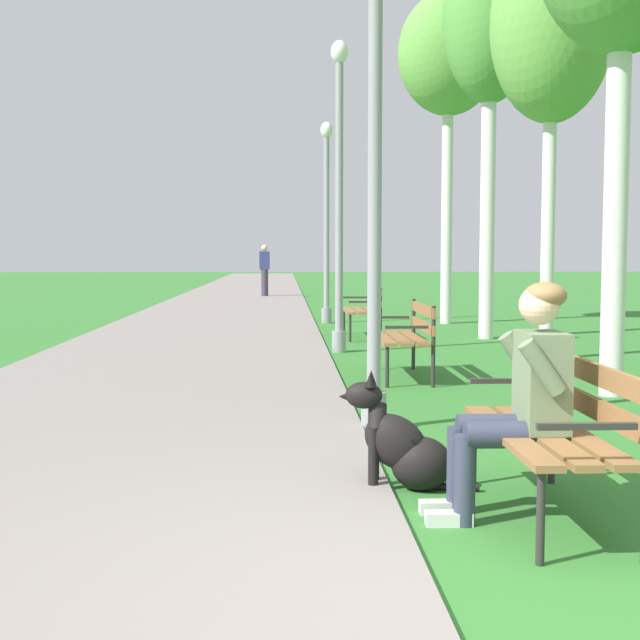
# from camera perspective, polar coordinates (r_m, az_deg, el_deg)

# --- Properties ---
(ground_plane) EXTENTS (120.00, 120.00, 0.00)m
(ground_plane) POSITION_cam_1_polar(r_m,az_deg,el_deg) (3.67, 11.86, -18.12)
(ground_plane) COLOR #33752D
(paved_path) EXTENTS (3.96, 60.00, 0.04)m
(paved_path) POSITION_cam_1_polar(r_m,az_deg,el_deg) (27.35, -5.25, 1.52)
(paved_path) COLOR gray
(paved_path) RESTS_ON ground
(park_bench_near) EXTENTS (0.55, 1.50, 0.85)m
(park_bench_near) POSITION_cam_1_polar(r_m,az_deg,el_deg) (4.77, 15.38, -6.47)
(park_bench_near) COLOR olive
(park_bench_near) RESTS_ON ground
(park_bench_mid) EXTENTS (0.55, 1.50, 0.85)m
(park_bench_mid) POSITION_cam_1_polar(r_m,az_deg,el_deg) (9.77, 5.69, -0.81)
(park_bench_mid) COLOR olive
(park_bench_mid) RESTS_ON ground
(park_bench_far) EXTENTS (0.55, 1.50, 0.85)m
(park_bench_far) POSITION_cam_1_polar(r_m,az_deg,el_deg) (14.36, 2.96, 0.88)
(park_bench_far) COLOR olive
(park_bench_far) RESTS_ON ground
(person_seated_on_near_bench) EXTENTS (0.74, 0.49, 1.25)m
(person_seated_on_near_bench) POSITION_cam_1_polar(r_m,az_deg,el_deg) (4.68, 13.00, -4.54)
(person_seated_on_near_bench) COLOR #33384C
(person_seated_on_near_bench) RESTS_ON ground
(dog_black) EXTENTS (0.83, 0.34, 0.71)m
(dog_black) POSITION_cam_1_polar(r_m,az_deg,el_deg) (5.22, 5.49, -8.23)
(dog_black) COLOR black
(dog_black) RESTS_ON ground
(lamp_post_near) EXTENTS (0.24, 0.24, 3.97)m
(lamp_post_near) POSITION_cam_1_polar(r_m,az_deg,el_deg) (6.88, 3.61, 9.89)
(lamp_post_near) COLOR gray
(lamp_post_near) RESTS_ON ground
(lamp_post_mid) EXTENTS (0.24, 0.24, 4.31)m
(lamp_post_mid) POSITION_cam_1_polar(r_m,az_deg,el_deg) (12.24, 1.27, 8.31)
(lamp_post_mid) COLOR gray
(lamp_post_mid) RESTS_ON ground
(lamp_post_far) EXTENTS (0.24, 0.24, 3.96)m
(lamp_post_far) POSITION_cam_1_polar(r_m,az_deg,el_deg) (17.31, 0.42, 6.58)
(lamp_post_far) COLOR gray
(lamp_post_far) RESTS_ON ground
(birch_tree_fourth) EXTENTS (1.58, 1.63, 5.59)m
(birch_tree_fourth) POSITION_cam_1_polar(r_m,az_deg,el_deg) (12.14, 14.94, 18.03)
(birch_tree_fourth) COLOR silver
(birch_tree_fourth) RESTS_ON ground
(birch_tree_fifth) EXTENTS (1.51, 1.59, 6.54)m
(birch_tree_fifth) POSITION_cam_1_polar(r_m,az_deg,el_deg) (14.88, 11.08, 18.56)
(birch_tree_fifth) COLOR silver
(birch_tree_fifth) RESTS_ON ground
(birch_tree_sixth) EXTENTS (1.96, 1.70, 6.43)m
(birch_tree_sixth) POSITION_cam_1_polar(r_m,az_deg,el_deg) (17.78, 8.41, 16.62)
(birch_tree_sixth) COLOR silver
(birch_tree_sixth) RESTS_ON ground
(pedestrian_distant) EXTENTS (0.32, 0.22, 1.65)m
(pedestrian_distant) POSITION_cam_1_polar(r_m,az_deg,el_deg) (27.44, -3.64, 3.25)
(pedestrian_distant) COLOR #383842
(pedestrian_distant) RESTS_ON ground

